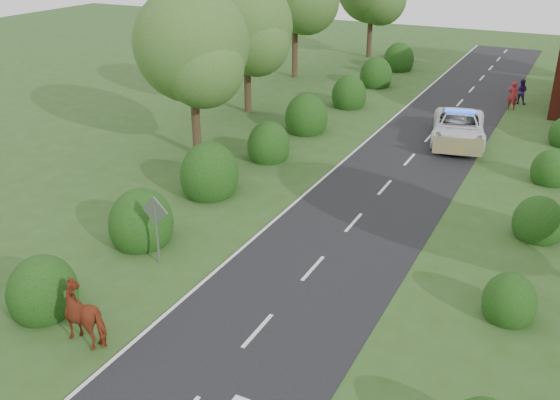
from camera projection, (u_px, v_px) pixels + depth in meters
The scene contains 12 objects.
ground at pixel (258, 331), 18.19m from camera, with size 120.00×120.00×0.00m, color #2E4C1A.
road at pixel (404, 166), 30.43m from camera, with size 6.00×70.00×0.02m, color black.
road_markings at pixel (358, 175), 29.39m from camera, with size 4.96×70.00×0.01m.
hedgerow_left at pixel (254, 152), 30.09m from camera, with size 2.75×50.41×3.00m.
hedgerow_right at pixel (541, 211), 24.43m from camera, with size 2.10×45.78×2.10m.
tree_left_a at pixel (194, 50), 29.67m from camera, with size 5.74×5.60×8.38m.
tree_left_b at pixel (249, 30), 36.93m from camera, with size 5.74×5.60×8.07m.
road_sign at pixel (156, 220), 21.19m from camera, with size 1.06×0.08×2.53m.
cow at pixel (88, 317), 17.61m from camera, with size 1.06×2.00×1.42m, color maroon.
police_van at pixel (459, 127), 33.49m from camera, with size 3.83×6.35×1.79m.
pedestrian_red at pixel (513, 96), 39.34m from camera, with size 0.65×0.43×1.78m, color maroon.
pedestrian_purple at pixel (521, 91), 40.58m from camera, with size 0.79×0.62×1.63m, color #32195E.
Camera 1 is at (7.31, -13.16, 10.93)m, focal length 40.00 mm.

